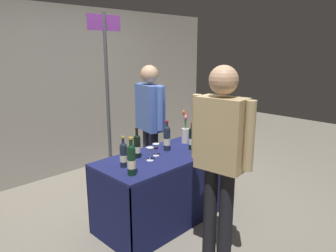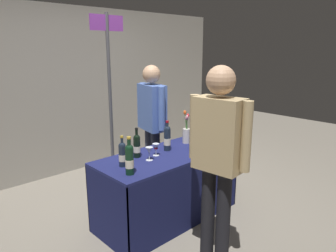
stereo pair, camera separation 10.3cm
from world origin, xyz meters
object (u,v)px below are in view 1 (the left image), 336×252
featured_wine_bottle (167,138)px  display_bottle_0 (137,146)px  wine_glass_near_taster (213,136)px  flower_vase (185,132)px  booth_signpost (107,85)px  wine_glass_mid (150,151)px  vendor_presenter (150,117)px  wine_glass_near_vendor (156,147)px  taster_foreground_right (221,149)px  tasting_table (168,174)px

featured_wine_bottle → display_bottle_0: 0.38m
wine_glass_near_taster → featured_wine_bottle: bearing=157.2°
flower_vase → booth_signpost: booth_signpost is taller
wine_glass_mid → vendor_presenter: (0.64, 0.71, 0.13)m
display_bottle_0 → wine_glass_near_vendor: display_bottle_0 is taller
wine_glass_near_vendor → booth_signpost: (0.17, 1.09, 0.53)m
wine_glass_mid → vendor_presenter: vendor_presenter is taller
featured_wine_bottle → booth_signpost: 1.15m
featured_wine_bottle → taster_foreground_right: size_ratio=0.19×
tasting_table → featured_wine_bottle: featured_wine_bottle is taller
tasting_table → wine_glass_near_vendor: wine_glass_near_vendor is taller
wine_glass_near_taster → taster_foreground_right: taster_foreground_right is taller
taster_foreground_right → booth_signpost: size_ratio=0.76×
display_bottle_0 → wine_glass_near_vendor: bearing=-29.7°
tasting_table → featured_wine_bottle: (0.07, 0.08, 0.37)m
vendor_presenter → taster_foreground_right: size_ratio=0.95×
display_bottle_0 → taster_foreground_right: size_ratio=0.18×
flower_vase → booth_signpost: size_ratio=0.17×
featured_wine_bottle → taster_foreground_right: 0.93m
tasting_table → wine_glass_mid: size_ratio=11.57×
featured_wine_bottle → display_bottle_0: bearing=172.1°
featured_wine_bottle → wine_glass_near_taster: (0.53, -0.22, -0.04)m
featured_wine_bottle → vendor_presenter: 0.68m
flower_vase → vendor_presenter: vendor_presenter is taller
display_bottle_0 → vendor_presenter: size_ratio=0.19×
display_bottle_0 → taster_foreground_right: bearing=-83.0°
wine_glass_mid → vendor_presenter: 0.97m
display_bottle_0 → tasting_table: bearing=-23.8°
wine_glass_near_vendor → flower_vase: size_ratio=0.34×
tasting_table → featured_wine_bottle: 0.39m
taster_foreground_right → wine_glass_near_taster: bearing=-56.5°
wine_glass_mid → wine_glass_near_taster: 0.89m
display_bottle_0 → wine_glass_near_vendor: 0.20m
wine_glass_near_vendor → vendor_presenter: (0.50, 0.65, 0.14)m
flower_vase → display_bottle_0: bearing=179.7°
tasting_table → taster_foreground_right: taster_foreground_right is taller
wine_glass_near_vendor → wine_glass_mid: (-0.14, -0.06, 0.01)m
featured_wine_bottle → taster_foreground_right: (-0.26, -0.89, 0.14)m
featured_wine_bottle → flower_vase: size_ratio=0.86×
wine_glass_near_vendor → wine_glass_mid: size_ratio=0.95×
wine_glass_mid → flower_vase: size_ratio=0.35×
display_bottle_0 → taster_foreground_right: 0.96m
booth_signpost → featured_wine_bottle: bearing=-88.3°
flower_vase → taster_foreground_right: (-0.61, -0.93, 0.15)m
tasting_table → wine_glass_near_taster: bearing=-13.2°
featured_wine_bottle → wine_glass_near_taster: 0.58m
wine_glass_near_vendor → flower_vase: bearing=9.6°
wine_glass_near_vendor → taster_foreground_right: taster_foreground_right is taller
wine_glass_near_taster → flower_vase: bearing=123.8°
tasting_table → wine_glass_near_vendor: size_ratio=12.21×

